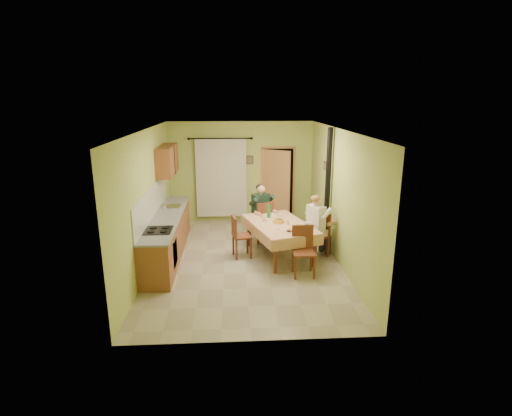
{
  "coord_description": "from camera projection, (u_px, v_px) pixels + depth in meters",
  "views": [
    {
      "loc": [
        -0.25,
        -8.07,
        3.42
      ],
      "look_at": [
        0.25,
        0.1,
        1.15
      ],
      "focal_mm": 28.0,
      "sensor_mm": 36.0,
      "label": 1
    }
  ],
  "objects": [
    {
      "name": "picture_right",
      "position": [
        325.0,
        166.0,
        9.47
      ],
      "size": [
        0.03,
        0.31,
        0.21
      ],
      "primitive_type": "cube",
      "color": "brown",
      "rests_on": "room_shell"
    },
    {
      "name": "curtain",
      "position": [
        221.0,
        178.0,
        11.11
      ],
      "size": [
        1.7,
        0.07,
        2.22
      ],
      "color": "black",
      "rests_on": "ground"
    },
    {
      "name": "tableware",
      "position": [
        283.0,
        222.0,
        8.66
      ],
      "size": [
        0.97,
        1.51,
        0.33
      ],
      "color": "white",
      "rests_on": "dining_table"
    },
    {
      "name": "stove_flue",
      "position": [
        327.0,
        206.0,
        9.1
      ],
      "size": [
        0.24,
        0.24,
        2.8
      ],
      "color": "black",
      "rests_on": "ground"
    },
    {
      "name": "chair_left",
      "position": [
        241.0,
        244.0,
        8.81
      ],
      "size": [
        0.46,
        0.46,
        0.94
      ],
      "rotation": [
        0.0,
        0.0,
        -1.36
      ],
      "color": "brown",
      "rests_on": "ground"
    },
    {
      "name": "chair_near",
      "position": [
        303.0,
        261.0,
        7.9
      ],
      "size": [
        0.43,
        0.43,
        0.99
      ],
      "rotation": [
        0.0,
        0.0,
        3.14
      ],
      "color": "brown",
      "rests_on": "ground"
    },
    {
      "name": "man_far",
      "position": [
        261.0,
        206.0,
        9.64
      ],
      "size": [
        0.65,
        0.61,
        1.39
      ],
      "rotation": [
        0.0,
        0.0,
        0.45
      ],
      "color": "#192D23",
      "rests_on": "chair_far"
    },
    {
      "name": "room_shell",
      "position": [
        244.0,
        178.0,
        8.2
      ],
      "size": [
        4.04,
        6.04,
        2.82
      ],
      "color": "#BDCF6A",
      "rests_on": "ground"
    },
    {
      "name": "dining_table",
      "position": [
        279.0,
        240.0,
        8.85
      ],
      "size": [
        1.64,
        2.16,
        0.76
      ],
      "rotation": [
        0.0,
        0.0,
        0.29
      ],
      "color": "tan",
      "rests_on": "ground"
    },
    {
      "name": "man_right",
      "position": [
        317.0,
        219.0,
        8.66
      ],
      "size": [
        0.63,
        0.65,
        1.39
      ],
      "rotation": [
        0.0,
        0.0,
        2.12
      ],
      "color": "silver",
      "rests_on": "chair_right"
    },
    {
      "name": "chair_right",
      "position": [
        316.0,
        244.0,
        8.82
      ],
      "size": [
        0.6,
        0.6,
        1.0
      ],
      "rotation": [
        0.0,
        0.0,
        2.12
      ],
      "color": "brown",
      "rests_on": "ground"
    },
    {
      "name": "kitchen_run",
      "position": [
        167.0,
        235.0,
        8.85
      ],
      "size": [
        0.64,
        3.64,
        1.56
      ],
      "color": "brown",
      "rests_on": "ground"
    },
    {
      "name": "doorway",
      "position": [
        277.0,
        185.0,
        11.22
      ],
      "size": [
        0.96,
        0.5,
        2.15
      ],
      "color": "black",
      "rests_on": "ground"
    },
    {
      "name": "upper_cabinets",
      "position": [
        167.0,
        160.0,
        9.7
      ],
      "size": [
        0.35,
        1.4,
        0.7
      ],
      "primitive_type": "cube",
      "color": "brown",
      "rests_on": "room_shell"
    },
    {
      "name": "floor",
      "position": [
        245.0,
        260.0,
        8.69
      ],
      "size": [
        4.0,
        6.0,
        0.01
      ],
      "primitive_type": "cube",
      "color": "tan",
      "rests_on": "ground"
    },
    {
      "name": "chair_far",
      "position": [
        262.0,
        230.0,
        9.79
      ],
      "size": [
        0.61,
        0.61,
        1.02
      ],
      "rotation": [
        0.0,
        0.0,
        0.45
      ],
      "color": "brown",
      "rests_on": "ground"
    },
    {
      "name": "picture_back",
      "position": [
        250.0,
        160.0,
        11.09
      ],
      "size": [
        0.19,
        0.03,
        0.23
      ],
      "primitive_type": "cube",
      "color": "black",
      "rests_on": "room_shell"
    }
  ]
}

